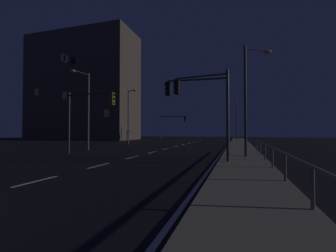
# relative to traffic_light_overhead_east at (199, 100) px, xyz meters

# --- Properties ---
(ground_plane) EXTENTS (112.00, 112.00, 0.00)m
(ground_plane) POSITION_rel_traffic_light_overhead_east_xyz_m (-4.83, 4.43, -3.94)
(ground_plane) COLOR black
(ground_plane) RESTS_ON ground
(sidewalk_right) EXTENTS (2.80, 77.00, 0.14)m
(sidewalk_right) POSITION_rel_traffic_light_overhead_east_xyz_m (2.71, 4.43, -3.87)
(sidewalk_right) COLOR gray
(sidewalk_right) RESTS_ON ground
(lane_markings_center) EXTENTS (0.14, 50.00, 0.01)m
(lane_markings_center) POSITION_rel_traffic_light_overhead_east_xyz_m (-4.83, 7.93, -3.93)
(lane_markings_center) COLOR silver
(lane_markings_center) RESTS_ON ground
(lane_edge_line) EXTENTS (0.14, 53.00, 0.01)m
(lane_edge_line) POSITION_rel_traffic_light_overhead_east_xyz_m (1.05, 9.43, -3.93)
(lane_edge_line) COLOR silver
(lane_edge_line) RESTS_ON ground
(traffic_light_overhead_east) EXTENTS (4.24, 0.50, 5.37)m
(traffic_light_overhead_east) POSITION_rel_traffic_light_overhead_east_xyz_m (0.00, 0.00, 0.00)
(traffic_light_overhead_east) COLOR #38383D
(traffic_light_overhead_east) RESTS_ON sidewalk_right
(traffic_light_near_left) EXTENTS (5.07, 0.45, 4.87)m
(traffic_light_near_left) POSITION_rel_traffic_light_overhead_east_xyz_m (-9.29, 26.23, -0.44)
(traffic_light_near_left) COLOR #38383D
(traffic_light_near_left) RESTS_ON ground
(traffic_light_far_left) EXTENTS (3.43, 0.66, 5.30)m
(traffic_light_far_left) POSITION_rel_traffic_light_overhead_east_xyz_m (0.39, -1.12, -0.09)
(traffic_light_far_left) COLOR #2D3033
(traffic_light_far_left) RESTS_ON sidewalk_right
(traffic_light_mid_right) EXTENTS (4.61, 0.56, 5.15)m
(traffic_light_mid_right) POSITION_rel_traffic_light_overhead_east_xyz_m (-9.17, 0.97, -0.27)
(traffic_light_mid_right) COLOR #38383D
(traffic_light_mid_right) RESTS_ON ground
(street_lamp_median) EXTENTS (1.89, 1.18, 7.60)m
(street_lamp_median) POSITION_rel_traffic_light_overhead_east_xyz_m (3.19, 1.84, 0.76)
(street_lamp_median) COLOR #2D3033
(street_lamp_median) RESTS_ON sidewalk_right
(street_lamp_mid_block) EXTENTS (0.56, 1.53, 7.84)m
(street_lamp_mid_block) POSITION_rel_traffic_light_overhead_east_xyz_m (2.21, 31.21, 0.84)
(street_lamp_mid_block) COLOR #38383D
(street_lamp_mid_block) RESTS_ON sidewalk_right
(street_lamp_across_street) EXTENTS (1.83, 1.34, 7.52)m
(street_lamp_across_street) POSITION_rel_traffic_light_overhead_east_xyz_m (-11.82, 13.58, 0.58)
(street_lamp_across_street) COLOR #4C4C51
(street_lamp_across_street) RESTS_ON ground
(street_lamp_far_end) EXTENTS (0.60, 2.28, 7.56)m
(street_lamp_far_end) POSITION_rel_traffic_light_overhead_east_xyz_m (-11.68, 3.93, 0.62)
(street_lamp_far_end) COLOR #4C4C51
(street_lamp_far_end) RESTS_ON ground
(barrier_fence) EXTENTS (0.09, 21.32, 0.98)m
(barrier_fence) POSITION_rel_traffic_light_overhead_east_xyz_m (3.96, -4.46, -3.06)
(barrier_fence) COLOR #59595E
(barrier_fence) RESTS_ON sidewalk_right
(building_distant) EXTENTS (24.06, 9.99, 23.40)m
(building_distant) POSITION_rel_traffic_light_overhead_east_xyz_m (-31.10, 28.94, 7.76)
(building_distant) COLOR brown
(building_distant) RESTS_ON ground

